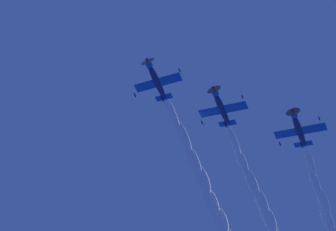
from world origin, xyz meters
TOP-DOWN VIEW (x-y plane):
  - airplane_lead at (1.86, -1.14)m, footprint 7.52×7.85m
  - airplane_left_wingman at (8.75, -9.90)m, footprint 7.52×7.68m
  - airplane_right_wingman at (15.47, -21.16)m, footprint 7.51×7.89m
  - smoke_trail_lead at (26.06, -4.47)m, footprint 34.35×6.46m
  - smoke_trail_left_wingman at (32.86, -13.35)m, footprint 33.78×6.56m

SIDE VIEW (x-z plane):
  - airplane_right_wingman at x=15.47m, z-range 65.77..69.26m
  - airplane_left_wingman at x=8.75m, z-range 65.66..69.62m
  - airplane_lead at x=1.86m, z-range 65.92..69.45m
  - smoke_trail_left_wingman at x=32.86m, z-range 67.28..72.02m
  - smoke_trail_lead at x=26.06m, z-range 67.23..72.16m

